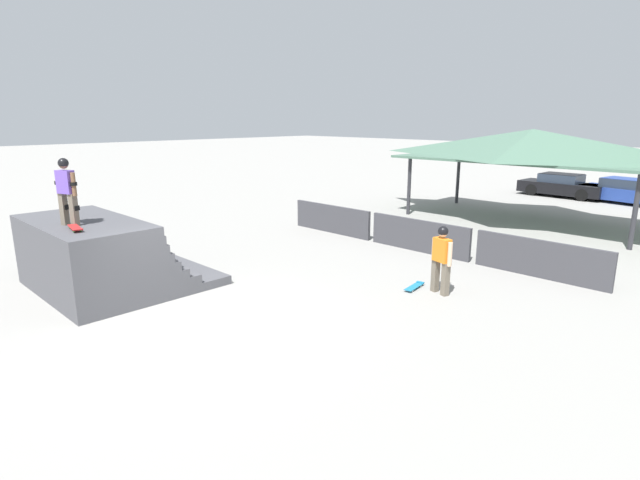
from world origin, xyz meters
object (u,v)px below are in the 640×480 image
Objects in this scene: skater_on_deck at (66,187)px; bystander_walking at (442,254)px; skateboard_on_ground at (415,286)px; parked_car_black at (562,186)px; skateboard_on_deck at (75,228)px; parked_car_blue at (627,192)px.

skater_on_deck is 0.91× the size of bystander_walking.
skateboard_on_ground is 18.88m from parked_car_black.
skateboard_on_deck reaches higher than bystander_walking.
skateboard_on_ground is at bearing -77.67° from parked_car_black.
skater_on_deck is 8.75m from skateboard_on_ground.
skateboard_on_deck is 8.59m from bystander_walking.
skateboard_on_deck is 25.62m from parked_car_blue.
skater_on_deck reaches higher than bystander_walking.
parked_car_black is 0.95× the size of parked_car_blue.
skater_on_deck is at bearing -92.20° from parked_car_black.
skateboard_on_deck is at bearing -91.40° from parked_car_blue.
bystander_walking reaches higher than skateboard_on_ground.
bystander_walking is (5.40, 6.62, -0.87)m from skateboard_on_deck.
parked_car_black is at bearing 64.34° from skater_on_deck.
skater_on_deck reaches higher than skateboard_on_deck.
parked_car_blue is (-0.43, 18.48, -0.41)m from bystander_walking.
parked_car_blue is at bearing 2.76° from parked_car_black.
parked_car_blue is at bearing -72.47° from bystander_walking.
skateboard_on_deck reaches higher than parked_car_black.
bystander_walking is 18.86m from parked_car_black.
parked_car_black is 3.20m from parked_car_blue.
bystander_walking is 1.16m from skateboard_on_ground.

